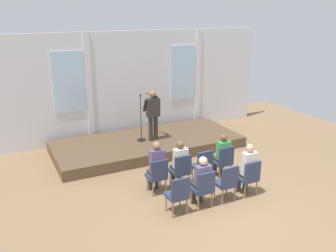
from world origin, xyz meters
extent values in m
plane|color=#846647|center=(0.00, 0.00, 0.00)|extent=(15.87, 15.87, 0.00)
cube|color=silver|center=(0.00, 6.11, 1.88)|extent=(10.63, 0.10, 3.76)
cube|color=silver|center=(-2.13, 6.05, 2.16)|extent=(1.03, 0.04, 2.04)
cube|color=silver|center=(-1.46, 6.05, 1.88)|extent=(0.20, 0.08, 3.76)
cube|color=silver|center=(2.13, 6.05, 2.16)|extent=(1.03, 0.04, 2.04)
cube|color=silver|center=(2.79, 6.05, 1.88)|extent=(0.20, 0.08, 3.76)
cube|color=brown|center=(0.00, 4.50, 0.17)|extent=(6.11, 2.60, 0.34)
cylinder|color=#332D28|center=(0.05, 4.36, 0.74)|extent=(0.14, 0.14, 0.81)
cylinder|color=#332D28|center=(0.23, 4.36, 0.74)|extent=(0.14, 0.14, 0.81)
cube|color=#332D28|center=(0.14, 4.36, 1.45)|extent=(0.42, 0.22, 0.61)
cube|color=#26663F|center=(0.14, 4.48, 1.52)|extent=(0.06, 0.01, 0.36)
sphere|color=#8C6647|center=(0.14, 4.37, 1.89)|extent=(0.21, 0.21, 0.21)
cylinder|color=#332D28|center=(-0.10, 4.44, 1.53)|extent=(0.09, 0.28, 0.45)
cylinder|color=#332D28|center=(0.30, 4.49, 1.75)|extent=(0.15, 0.36, 0.15)
cylinder|color=#332D28|center=(0.25, 4.62, 1.77)|extent=(0.11, 0.34, 0.15)
sphere|color=#8C6647|center=(0.16, 4.89, 1.81)|extent=(0.10, 0.10, 0.10)
cylinder|color=black|center=(-0.23, 4.51, 0.35)|extent=(0.28, 0.28, 0.03)
cylinder|color=black|center=(-0.23, 4.51, 1.09)|extent=(0.02, 0.02, 1.45)
sphere|color=#262626|center=(-0.23, 4.51, 1.86)|extent=(0.07, 0.07, 0.07)
cylinder|color=olive|center=(-0.81, 1.82, 0.20)|extent=(0.04, 0.04, 0.40)
cylinder|color=olive|center=(-1.17, 1.82, 0.20)|extent=(0.04, 0.04, 0.40)
cylinder|color=olive|center=(-0.81, 1.48, 0.20)|extent=(0.04, 0.04, 0.40)
cylinder|color=olive|center=(-1.17, 1.48, 0.20)|extent=(0.04, 0.04, 0.40)
cube|color=#2D3851|center=(-0.99, 1.65, 0.44)|extent=(0.46, 0.44, 0.08)
cube|color=#2D3851|center=(-0.99, 1.46, 0.71)|extent=(0.46, 0.06, 0.46)
cylinder|color=#2D2D33|center=(-1.08, 1.83, 0.22)|extent=(0.10, 0.10, 0.44)
cylinder|color=#2D2D33|center=(-0.90, 1.83, 0.22)|extent=(0.10, 0.10, 0.44)
cube|color=#2D2D33|center=(-0.99, 1.71, 0.50)|extent=(0.34, 0.36, 0.12)
cube|color=#594C72|center=(-0.99, 1.60, 0.87)|extent=(0.36, 0.20, 0.61)
sphere|color=#8C6647|center=(-0.99, 1.62, 1.28)|extent=(0.20, 0.20, 0.20)
cylinder|color=olive|center=(-0.15, 1.82, 0.20)|extent=(0.04, 0.04, 0.40)
cylinder|color=olive|center=(-0.51, 1.82, 0.20)|extent=(0.04, 0.04, 0.40)
cylinder|color=olive|center=(-0.15, 1.48, 0.20)|extent=(0.04, 0.04, 0.40)
cylinder|color=olive|center=(-0.51, 1.48, 0.20)|extent=(0.04, 0.04, 0.40)
cube|color=#2D3851|center=(-0.33, 1.65, 0.44)|extent=(0.46, 0.44, 0.08)
cube|color=#2D3851|center=(-0.33, 1.46, 0.71)|extent=(0.46, 0.06, 0.46)
cylinder|color=#2D2D33|center=(-0.42, 1.83, 0.22)|extent=(0.10, 0.10, 0.44)
cylinder|color=#2D2D33|center=(-0.24, 1.83, 0.22)|extent=(0.10, 0.10, 0.44)
cube|color=#2D2D33|center=(-0.33, 1.71, 0.50)|extent=(0.34, 0.36, 0.12)
cube|color=silver|center=(-0.33, 1.60, 0.82)|extent=(0.36, 0.20, 0.52)
sphere|color=brown|center=(-0.33, 1.62, 1.19)|extent=(0.20, 0.20, 0.20)
cylinder|color=olive|center=(0.51, 1.82, 0.20)|extent=(0.04, 0.04, 0.40)
cylinder|color=olive|center=(0.15, 1.82, 0.20)|extent=(0.04, 0.04, 0.40)
cylinder|color=olive|center=(0.51, 1.48, 0.20)|extent=(0.04, 0.04, 0.40)
cylinder|color=olive|center=(0.15, 1.48, 0.20)|extent=(0.04, 0.04, 0.40)
cube|color=#2D3851|center=(0.33, 1.65, 0.44)|extent=(0.46, 0.44, 0.08)
cube|color=#2D3851|center=(0.33, 1.46, 0.71)|extent=(0.46, 0.06, 0.46)
cylinder|color=olive|center=(1.17, 1.82, 0.20)|extent=(0.04, 0.04, 0.40)
cylinder|color=olive|center=(0.81, 1.82, 0.20)|extent=(0.04, 0.04, 0.40)
cylinder|color=olive|center=(1.17, 1.48, 0.20)|extent=(0.04, 0.04, 0.40)
cylinder|color=olive|center=(0.81, 1.48, 0.20)|extent=(0.04, 0.04, 0.40)
cube|color=#2D3851|center=(0.99, 1.65, 0.44)|extent=(0.46, 0.44, 0.08)
cube|color=#2D3851|center=(0.99, 1.46, 0.71)|extent=(0.46, 0.06, 0.46)
cylinder|color=#2D2D33|center=(0.90, 1.83, 0.22)|extent=(0.10, 0.10, 0.44)
cylinder|color=#2D2D33|center=(1.08, 1.83, 0.22)|extent=(0.10, 0.10, 0.44)
cube|color=#2D2D33|center=(0.99, 1.71, 0.50)|extent=(0.34, 0.36, 0.12)
cube|color=green|center=(0.99, 1.60, 0.81)|extent=(0.36, 0.20, 0.50)
sphere|color=brown|center=(0.99, 1.62, 1.17)|extent=(0.20, 0.20, 0.20)
cylinder|color=olive|center=(-0.81, 0.72, 0.20)|extent=(0.04, 0.04, 0.40)
cylinder|color=olive|center=(-1.17, 0.72, 0.20)|extent=(0.04, 0.04, 0.40)
cylinder|color=olive|center=(-0.81, 0.38, 0.20)|extent=(0.04, 0.04, 0.40)
cylinder|color=olive|center=(-1.17, 0.38, 0.20)|extent=(0.04, 0.04, 0.40)
cube|color=#2D3851|center=(-0.99, 0.55, 0.44)|extent=(0.46, 0.44, 0.08)
cube|color=#2D3851|center=(-0.99, 0.36, 0.71)|extent=(0.46, 0.06, 0.46)
cylinder|color=olive|center=(-0.15, 0.72, 0.20)|extent=(0.04, 0.04, 0.40)
cylinder|color=olive|center=(-0.51, 0.72, 0.20)|extent=(0.04, 0.04, 0.40)
cylinder|color=olive|center=(-0.15, 0.38, 0.20)|extent=(0.04, 0.04, 0.40)
cylinder|color=olive|center=(-0.51, 0.38, 0.20)|extent=(0.04, 0.04, 0.40)
cube|color=#2D3851|center=(-0.33, 0.55, 0.44)|extent=(0.46, 0.44, 0.08)
cube|color=#2D3851|center=(-0.33, 0.36, 0.71)|extent=(0.46, 0.06, 0.46)
cylinder|color=#2D2D33|center=(-0.42, 0.73, 0.22)|extent=(0.10, 0.10, 0.44)
cylinder|color=#2D2D33|center=(-0.24, 0.73, 0.22)|extent=(0.10, 0.10, 0.44)
cube|color=#2D2D33|center=(-0.33, 0.61, 0.50)|extent=(0.34, 0.36, 0.12)
cube|color=#594C72|center=(-0.33, 0.50, 0.81)|extent=(0.36, 0.20, 0.50)
sphere|color=beige|center=(-0.33, 0.52, 1.17)|extent=(0.20, 0.20, 0.20)
cylinder|color=olive|center=(0.51, 0.72, 0.20)|extent=(0.04, 0.04, 0.40)
cylinder|color=olive|center=(0.15, 0.72, 0.20)|extent=(0.04, 0.04, 0.40)
cylinder|color=olive|center=(0.51, 0.38, 0.20)|extent=(0.04, 0.04, 0.40)
cylinder|color=olive|center=(0.15, 0.38, 0.20)|extent=(0.04, 0.04, 0.40)
cube|color=#2D3851|center=(0.33, 0.55, 0.44)|extent=(0.46, 0.44, 0.08)
cube|color=#2D3851|center=(0.33, 0.36, 0.71)|extent=(0.46, 0.06, 0.46)
cylinder|color=olive|center=(1.17, 0.72, 0.20)|extent=(0.04, 0.04, 0.40)
cylinder|color=olive|center=(0.81, 0.72, 0.20)|extent=(0.04, 0.04, 0.40)
cylinder|color=olive|center=(1.17, 0.38, 0.20)|extent=(0.04, 0.04, 0.40)
cylinder|color=olive|center=(0.81, 0.38, 0.20)|extent=(0.04, 0.04, 0.40)
cube|color=#2D3851|center=(0.99, 0.55, 0.44)|extent=(0.46, 0.44, 0.08)
cube|color=#2D3851|center=(0.99, 0.36, 0.71)|extent=(0.46, 0.06, 0.46)
cylinder|color=#2D2D33|center=(0.90, 0.73, 0.22)|extent=(0.10, 0.10, 0.44)
cylinder|color=#2D2D33|center=(1.08, 0.73, 0.22)|extent=(0.10, 0.10, 0.44)
cube|color=#2D2D33|center=(0.99, 0.61, 0.50)|extent=(0.34, 0.36, 0.12)
cube|color=silver|center=(0.99, 0.50, 0.85)|extent=(0.36, 0.20, 0.59)
sphere|color=tan|center=(0.99, 0.52, 1.26)|extent=(0.20, 0.20, 0.20)
camera|label=1|loc=(-4.44, -5.99, 4.49)|focal=39.05mm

